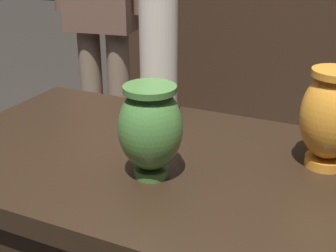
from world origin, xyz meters
The scene contains 4 objects.
back_display_shelf centered at (0.00, 2.20, 0.49)m, with size 2.60×0.40×0.99m.
vase_centerpiece centered at (-0.04, -0.09, 0.91)m, with size 0.13×0.13×0.20m.
vase_left_accent centered at (-0.18, 0.24, 1.00)m, with size 0.12×0.12×0.40m.
vase_right_accent centered at (0.29, 0.11, 0.92)m, with size 0.13×0.13×0.22m.
Camera 1 is at (0.34, -0.83, 1.27)m, focal length 47.68 mm.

